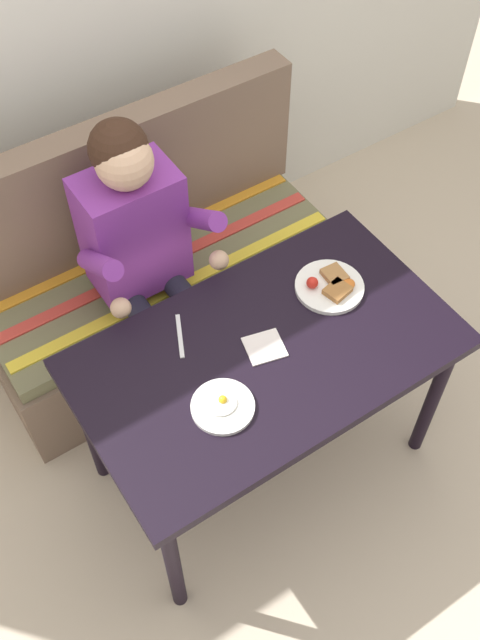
{
  "coord_description": "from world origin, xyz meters",
  "views": [
    {
      "loc": [
        -0.79,
        -1.05,
        2.6
      ],
      "look_at": [
        0.0,
        0.15,
        0.72
      ],
      "focal_mm": 40.98,
      "sensor_mm": 36.0,
      "label": 1
    }
  ],
  "objects_px": {
    "fork": "(180,336)",
    "plate_eggs": "(223,406)",
    "table": "(266,365)",
    "person": "(143,247)",
    "plate_breakfast": "(331,286)",
    "napkin": "(264,347)",
    "couch": "(157,278)"
  },
  "relations": [
    {
      "from": "napkin",
      "to": "fork",
      "type": "relative_size",
      "value": 0.7
    },
    {
      "from": "table",
      "to": "fork",
      "type": "xyz_separation_m",
      "value": [
        -0.2,
        0.19,
        0.08
      ]
    },
    {
      "from": "fork",
      "to": "napkin",
      "type": "bearing_deg",
      "value": -17.49
    },
    {
      "from": "person",
      "to": "plate_eggs",
      "type": "relative_size",
      "value": 6.37
    },
    {
      "from": "person",
      "to": "plate_eggs",
      "type": "bearing_deg",
      "value": -99.48
    },
    {
      "from": "napkin",
      "to": "fork",
      "type": "bearing_deg",
      "value": 137.13
    },
    {
      "from": "napkin",
      "to": "couch",
      "type": "bearing_deg",
      "value": 89.92
    },
    {
      "from": "fork",
      "to": "plate_eggs",
      "type": "bearing_deg",
      "value": -69.98
    },
    {
      "from": "couch",
      "to": "person",
      "type": "bearing_deg",
      "value": -122.5
    },
    {
      "from": "plate_breakfast",
      "to": "fork",
      "type": "bearing_deg",
      "value": 168.48
    },
    {
      "from": "plate_breakfast",
      "to": "plate_eggs",
      "type": "bearing_deg",
      "value": -160.95
    },
    {
      "from": "table",
      "to": "couch",
      "type": "relative_size",
      "value": 0.83
    },
    {
      "from": "person",
      "to": "fork",
      "type": "distance_m",
      "value": 0.41
    },
    {
      "from": "table",
      "to": "person",
      "type": "xyz_separation_m",
      "value": [
        -0.11,
        0.59,
        0.09
      ]
    },
    {
      "from": "couch",
      "to": "plate_eggs",
      "type": "distance_m",
      "value": 0.98
    },
    {
      "from": "couch",
      "to": "napkin",
      "type": "distance_m",
      "value": 0.85
    },
    {
      "from": "couch",
      "to": "plate_breakfast",
      "type": "height_order",
      "value": "couch"
    },
    {
      "from": "plate_breakfast",
      "to": "plate_eggs",
      "type": "height_order",
      "value": "plate_breakfast"
    },
    {
      "from": "plate_eggs",
      "to": "fork",
      "type": "relative_size",
      "value": 1.12
    },
    {
      "from": "person",
      "to": "napkin",
      "type": "relative_size",
      "value": 10.23
    },
    {
      "from": "fork",
      "to": "couch",
      "type": "bearing_deg",
      "value": 96.15
    },
    {
      "from": "plate_breakfast",
      "to": "fork",
      "type": "relative_size",
      "value": 1.36
    },
    {
      "from": "couch",
      "to": "napkin",
      "type": "bearing_deg",
      "value": -90.08
    },
    {
      "from": "couch",
      "to": "plate_eggs",
      "type": "relative_size",
      "value": 7.56
    },
    {
      "from": "table",
      "to": "couch",
      "type": "xyz_separation_m",
      "value": [
        0.0,
        0.76,
        -0.32
      ]
    },
    {
      "from": "napkin",
      "to": "table",
      "type": "bearing_deg",
      "value": -84.16
    },
    {
      "from": "table",
      "to": "couch",
      "type": "distance_m",
      "value": 0.83
    },
    {
      "from": "napkin",
      "to": "fork",
      "type": "xyz_separation_m",
      "value": [
        -0.2,
        0.18,
        -0.0
      ]
    },
    {
      "from": "plate_breakfast",
      "to": "napkin",
      "type": "xyz_separation_m",
      "value": [
        -0.32,
        -0.08,
        -0.01
      ]
    },
    {
      "from": "person",
      "to": "napkin",
      "type": "bearing_deg",
      "value": -79.21
    },
    {
      "from": "plate_breakfast",
      "to": "napkin",
      "type": "bearing_deg",
      "value": -166.36
    },
    {
      "from": "plate_breakfast",
      "to": "napkin",
      "type": "height_order",
      "value": "plate_breakfast"
    }
  ]
}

